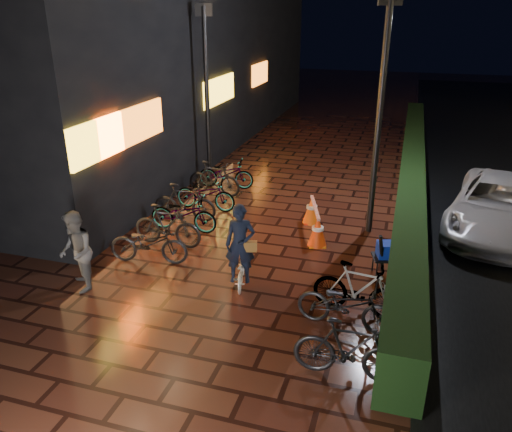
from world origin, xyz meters
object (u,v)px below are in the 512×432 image
(van, at_px, (501,206))
(cyclist, at_px, (241,256))
(bystander_person, at_px, (76,252))
(traffic_barrier, at_px, (315,220))
(cart_assembly, at_px, (387,252))

(van, relative_size, cyclist, 2.79)
(van, bearing_deg, bystander_person, -134.16)
(bystander_person, xyz_separation_m, cyclist, (3.04, 1.12, -0.18))
(traffic_barrier, distance_m, cart_assembly, 2.51)
(bystander_person, relative_size, van, 0.34)
(van, relative_size, traffic_barrier, 2.70)
(bystander_person, xyz_separation_m, cart_assembly, (5.85, 2.38, -0.28))
(bystander_person, height_order, van, bystander_person)
(bystander_person, relative_size, cyclist, 0.95)
(bystander_person, distance_m, traffic_barrier, 5.73)
(cyclist, bearing_deg, bystander_person, -159.77)
(bystander_person, height_order, cyclist, cyclist)
(van, distance_m, cyclist, 6.97)
(van, height_order, traffic_barrier, van)
(cyclist, height_order, cart_assembly, cyclist)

